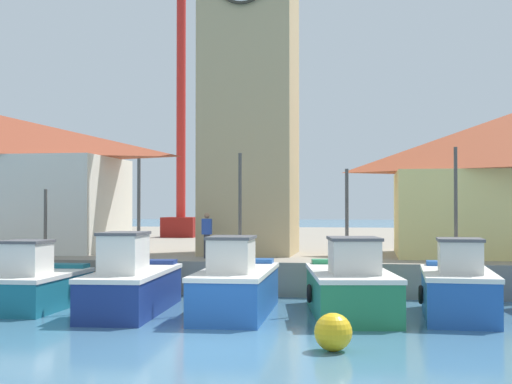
{
  "coord_description": "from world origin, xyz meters",
  "views": [
    {
      "loc": [
        3.51,
        -15.16,
        2.97
      ],
      "look_at": [
        -0.58,
        10.1,
        3.5
      ],
      "focal_mm": 50.0,
      "sensor_mm": 36.0,
      "label": 1
    }
  ],
  "objects_px": {
    "fishing_boat_left_outer": "(36,285)",
    "fishing_boat_center": "(350,287)",
    "fishing_boat_left_inner": "(132,285)",
    "dock_worker_near_tower": "(207,235)",
    "mooring_buoy": "(333,332)",
    "fishing_boat_mid_right": "(458,289)",
    "port_crane_near": "(182,109)",
    "fishing_boat_mid_left": "(236,286)",
    "clock_tower": "(250,51)"
  },
  "relations": [
    {
      "from": "dock_worker_near_tower",
      "to": "fishing_boat_center",
      "type": "bearing_deg",
      "value": -44.38
    },
    {
      "from": "fishing_boat_mid_left",
      "to": "clock_tower",
      "type": "distance_m",
      "value": 11.59
    },
    {
      "from": "fishing_boat_left_inner",
      "to": "fishing_boat_mid_right",
      "type": "distance_m",
      "value": 8.94
    },
    {
      "from": "fishing_boat_mid_left",
      "to": "dock_worker_near_tower",
      "type": "distance_m",
      "value": 5.98
    },
    {
      "from": "port_crane_near",
      "to": "clock_tower",
      "type": "bearing_deg",
      "value": -65.22
    },
    {
      "from": "dock_worker_near_tower",
      "to": "port_crane_near",
      "type": "bearing_deg",
      "value": 108.08
    },
    {
      "from": "fishing_boat_left_outer",
      "to": "port_crane_near",
      "type": "height_order",
      "value": "port_crane_near"
    },
    {
      "from": "clock_tower",
      "to": "port_crane_near",
      "type": "relative_size",
      "value": 0.84
    },
    {
      "from": "fishing_boat_left_inner",
      "to": "mooring_buoy",
      "type": "xyz_separation_m",
      "value": [
        5.86,
        -4.44,
        -0.38
      ]
    },
    {
      "from": "fishing_boat_left_outer",
      "to": "fishing_boat_mid_right",
      "type": "height_order",
      "value": "fishing_boat_mid_right"
    },
    {
      "from": "fishing_boat_left_inner",
      "to": "port_crane_near",
      "type": "xyz_separation_m",
      "value": [
        -4.72,
        22.68,
        8.15
      ]
    },
    {
      "from": "fishing_boat_mid_left",
      "to": "dock_worker_near_tower",
      "type": "bearing_deg",
      "value": 111.08
    },
    {
      "from": "fishing_boat_left_outer",
      "to": "fishing_boat_mid_left",
      "type": "distance_m",
      "value": 5.98
    },
    {
      "from": "fishing_boat_left_inner",
      "to": "clock_tower",
      "type": "distance_m",
      "value": 11.83
    },
    {
      "from": "mooring_buoy",
      "to": "fishing_boat_mid_right",
      "type": "bearing_deg",
      "value": 58.27
    },
    {
      "from": "fishing_boat_left_inner",
      "to": "dock_worker_near_tower",
      "type": "relative_size",
      "value": 3.28
    },
    {
      "from": "fishing_boat_left_inner",
      "to": "dock_worker_near_tower",
      "type": "xyz_separation_m",
      "value": [
        0.85,
        5.62,
        1.21
      ]
    },
    {
      "from": "fishing_boat_mid_left",
      "to": "dock_worker_near_tower",
      "type": "relative_size",
      "value": 3.21
    },
    {
      "from": "fishing_boat_left_outer",
      "to": "mooring_buoy",
      "type": "bearing_deg",
      "value": -28.36
    },
    {
      "from": "fishing_boat_mid_left",
      "to": "fishing_boat_mid_right",
      "type": "height_order",
      "value": "fishing_boat_mid_right"
    },
    {
      "from": "fishing_boat_mid_right",
      "to": "port_crane_near",
      "type": "bearing_deg",
      "value": 121.61
    },
    {
      "from": "clock_tower",
      "to": "fishing_boat_left_inner",
      "type": "bearing_deg",
      "value": -103.58
    },
    {
      "from": "fishing_boat_left_outer",
      "to": "fishing_boat_center",
      "type": "height_order",
      "value": "fishing_boat_center"
    },
    {
      "from": "fishing_boat_left_inner",
      "to": "fishing_boat_mid_left",
      "type": "bearing_deg",
      "value": 3.07
    },
    {
      "from": "fishing_boat_mid_left",
      "to": "mooring_buoy",
      "type": "bearing_deg",
      "value": -57.69
    },
    {
      "from": "fishing_boat_center",
      "to": "dock_worker_near_tower",
      "type": "height_order",
      "value": "fishing_boat_center"
    },
    {
      "from": "fishing_boat_left_outer",
      "to": "fishing_boat_mid_right",
      "type": "xyz_separation_m",
      "value": [
        11.95,
        0.16,
        0.09
      ]
    },
    {
      "from": "fishing_boat_mid_left",
      "to": "clock_tower",
      "type": "xyz_separation_m",
      "value": [
        -0.98,
        8.02,
        8.32
      ]
    },
    {
      "from": "port_crane_near",
      "to": "fishing_boat_mid_left",
      "type": "bearing_deg",
      "value": -71.18
    },
    {
      "from": "clock_tower",
      "to": "mooring_buoy",
      "type": "distance_m",
      "value": 15.81
    },
    {
      "from": "fishing_boat_center",
      "to": "clock_tower",
      "type": "relative_size",
      "value": 0.33
    },
    {
      "from": "fishing_boat_mid_right",
      "to": "clock_tower",
      "type": "height_order",
      "value": "clock_tower"
    },
    {
      "from": "fishing_boat_left_outer",
      "to": "port_crane_near",
      "type": "bearing_deg",
      "value": 94.34
    },
    {
      "from": "fishing_boat_left_inner",
      "to": "fishing_boat_center",
      "type": "distance_m",
      "value": 6.09
    },
    {
      "from": "fishing_boat_mid_right",
      "to": "fishing_boat_left_inner",
      "type": "bearing_deg",
      "value": -176.72
    },
    {
      "from": "port_crane_near",
      "to": "mooring_buoy",
      "type": "height_order",
      "value": "port_crane_near"
    },
    {
      "from": "fishing_boat_mid_right",
      "to": "clock_tower",
      "type": "bearing_deg",
      "value": 132.21
    },
    {
      "from": "fishing_boat_mid_right",
      "to": "port_crane_near",
      "type": "height_order",
      "value": "port_crane_near"
    },
    {
      "from": "fishing_boat_center",
      "to": "port_crane_near",
      "type": "bearing_deg",
      "value": 115.95
    },
    {
      "from": "dock_worker_near_tower",
      "to": "fishing_boat_left_outer",
      "type": "bearing_deg",
      "value": -126.34
    },
    {
      "from": "fishing_boat_mid_left",
      "to": "mooring_buoy",
      "type": "distance_m",
      "value": 5.46
    },
    {
      "from": "fishing_boat_mid_left",
      "to": "fishing_boat_left_outer",
      "type": "bearing_deg",
      "value": 178.12
    },
    {
      "from": "port_crane_near",
      "to": "dock_worker_near_tower",
      "type": "xyz_separation_m",
      "value": [
        5.57,
        -17.06,
        -6.94
      ]
    },
    {
      "from": "fishing_boat_mid_right",
      "to": "mooring_buoy",
      "type": "relative_size",
      "value": 5.87
    },
    {
      "from": "fishing_boat_center",
      "to": "fishing_boat_left_inner",
      "type": "bearing_deg",
      "value": -175.15
    },
    {
      "from": "port_crane_near",
      "to": "mooring_buoy",
      "type": "distance_m",
      "value": 30.33
    },
    {
      "from": "mooring_buoy",
      "to": "dock_worker_near_tower",
      "type": "height_order",
      "value": "dock_worker_near_tower"
    },
    {
      "from": "mooring_buoy",
      "to": "port_crane_near",
      "type": "bearing_deg",
      "value": 111.32
    },
    {
      "from": "fishing_boat_mid_left",
      "to": "mooring_buoy",
      "type": "relative_size",
      "value": 6.6
    },
    {
      "from": "fishing_boat_left_inner",
      "to": "mooring_buoy",
      "type": "relative_size",
      "value": 6.75
    }
  ]
}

